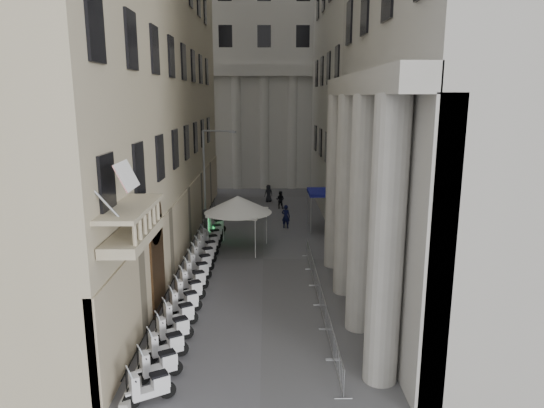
{
  "coord_description": "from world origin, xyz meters",
  "views": [
    {
      "loc": [
        0.24,
        -9.52,
        9.87
      ],
      "look_at": [
        0.5,
        14.75,
        4.5
      ],
      "focal_mm": 32.0,
      "sensor_mm": 36.0,
      "label": 1
    }
  ],
  "objects_px": {
    "info_kiosk": "(206,225)",
    "pedestrian_a": "(286,216)",
    "street_lamp": "(208,174)",
    "pedestrian_b": "(280,200)",
    "security_tent": "(234,203)",
    "scooter_0": "(151,403)"
  },
  "relations": [
    {
      "from": "info_kiosk",
      "to": "pedestrian_a",
      "type": "bearing_deg",
      "value": 13.96
    },
    {
      "from": "pedestrian_a",
      "to": "street_lamp",
      "type": "bearing_deg",
      "value": 41.87
    },
    {
      "from": "street_lamp",
      "to": "pedestrian_a",
      "type": "bearing_deg",
      "value": 37.15
    },
    {
      "from": "info_kiosk",
      "to": "pedestrian_b",
      "type": "distance_m",
      "value": 11.15
    },
    {
      "from": "security_tent",
      "to": "street_lamp",
      "type": "distance_m",
      "value": 3.69
    },
    {
      "from": "street_lamp",
      "to": "pedestrian_a",
      "type": "xyz_separation_m",
      "value": [
        5.62,
        2.11,
        -3.62
      ]
    },
    {
      "from": "street_lamp",
      "to": "info_kiosk",
      "type": "xyz_separation_m",
      "value": [
        -0.15,
        -0.86,
        -3.48
      ]
    },
    {
      "from": "scooter_0",
      "to": "pedestrian_b",
      "type": "xyz_separation_m",
      "value": [
        5.05,
        28.55,
        0.8
      ]
    },
    {
      "from": "scooter_0",
      "to": "pedestrian_b",
      "type": "relative_size",
      "value": 0.94
    },
    {
      "from": "scooter_0",
      "to": "security_tent",
      "type": "bearing_deg",
      "value": -34.52
    },
    {
      "from": "street_lamp",
      "to": "pedestrian_a",
      "type": "distance_m",
      "value": 7.01
    },
    {
      "from": "scooter_0",
      "to": "pedestrian_a",
      "type": "xyz_separation_m",
      "value": [
        5.29,
        21.83,
        0.91
      ]
    },
    {
      "from": "info_kiosk",
      "to": "pedestrian_a",
      "type": "xyz_separation_m",
      "value": [
        5.77,
        2.97,
        -0.14
      ]
    },
    {
      "from": "pedestrian_a",
      "to": "pedestrian_b",
      "type": "xyz_separation_m",
      "value": [
        -0.25,
        6.72,
        -0.11
      ]
    },
    {
      "from": "security_tent",
      "to": "info_kiosk",
      "type": "xyz_separation_m",
      "value": [
        -2.12,
        1.86,
        -1.96
      ]
    },
    {
      "from": "pedestrian_b",
      "to": "info_kiosk",
      "type": "bearing_deg",
      "value": 79.47
    },
    {
      "from": "pedestrian_a",
      "to": "scooter_0",
      "type": "bearing_deg",
      "value": 97.67
    },
    {
      "from": "scooter_0",
      "to": "pedestrian_a",
      "type": "distance_m",
      "value": 22.48
    },
    {
      "from": "scooter_0",
      "to": "security_tent",
      "type": "height_order",
      "value": "security_tent"
    },
    {
      "from": "pedestrian_a",
      "to": "pedestrian_b",
      "type": "relative_size",
      "value": 1.14
    },
    {
      "from": "scooter_0",
      "to": "info_kiosk",
      "type": "bearing_deg",
      "value": -27.56
    },
    {
      "from": "street_lamp",
      "to": "info_kiosk",
      "type": "relative_size",
      "value": 3.7
    }
  ]
}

